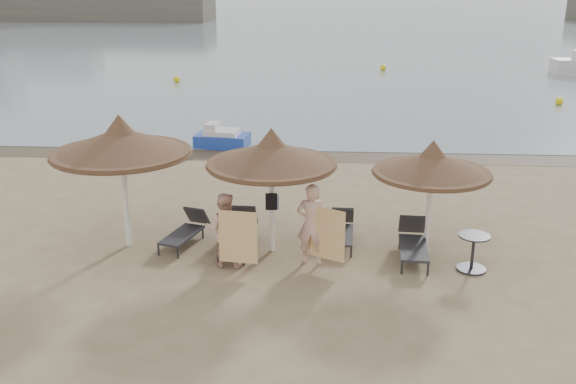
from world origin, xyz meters
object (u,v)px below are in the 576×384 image
at_px(palapa_left, 121,142).
at_px(lounger_near_left, 239,231).
at_px(palapa_center, 272,154).
at_px(side_table, 473,254).
at_px(person_left, 224,224).
at_px(lounger_near_right, 342,229).
at_px(lounger_far_left, 186,229).
at_px(person_right, 312,218).
at_px(palapa_right, 432,164).
at_px(lounger_far_right, 413,241).
at_px(pedal_boat, 222,138).

distance_m(palapa_left, lounger_near_left, 3.42).
height_order(palapa_center, side_table, palapa_center).
bearing_deg(person_left, lounger_near_right, -146.55).
relative_size(lounger_far_left, side_table, 2.13).
bearing_deg(palapa_left, lounger_near_left, 1.95).
distance_m(palapa_left, person_right, 4.70).
distance_m(palapa_right, side_table, 2.18).
bearing_deg(palapa_right, palapa_center, -176.44).
distance_m(palapa_center, lounger_far_left, 2.94).
bearing_deg(palapa_left, palapa_right, 1.07).
distance_m(lounger_far_right, person_left, 4.35).
bearing_deg(palapa_left, person_right, -9.60).
relative_size(palapa_left, lounger_far_right, 1.71).
xyz_separation_m(palapa_right, lounger_far_right, (-0.36, -0.33, -1.76)).
relative_size(lounger_near_left, lounger_near_right, 1.17).
bearing_deg(person_left, palapa_left, -17.14).
bearing_deg(lounger_far_left, lounger_near_left, 8.89).
height_order(lounger_near_right, pedal_boat, pedal_boat).
bearing_deg(palapa_left, palapa_center, -1.52).
bearing_deg(lounger_far_right, lounger_near_left, 179.74).
distance_m(person_left, pedal_boat, 10.45).
xyz_separation_m(palapa_left, lounger_far_left, (1.35, 0.26, -2.21)).
distance_m(lounger_near_left, person_right, 2.06).
bearing_deg(side_table, palapa_right, 130.68).
distance_m(palapa_center, lounger_near_left, 2.13).
height_order(lounger_near_right, side_table, side_table).
relative_size(lounger_far_right, side_table, 2.28).
bearing_deg(lounger_far_left, palapa_left, -153.23).
relative_size(palapa_left, lounger_near_left, 1.64).
distance_m(palapa_right, lounger_far_right, 1.83).
height_order(lounger_near_left, lounger_near_right, lounger_near_left).
relative_size(lounger_far_left, person_left, 0.89).
height_order(palapa_left, side_table, palapa_left).
bearing_deg(lounger_near_left, person_right, -22.72).
xyz_separation_m(palapa_left, pedal_boat, (0.74, 9.33, -2.21)).
height_order(palapa_left, person_right, palapa_left).
bearing_deg(palapa_center, side_table, -9.77).
relative_size(person_right, pedal_boat, 1.05).
xyz_separation_m(palapa_right, lounger_near_left, (-4.42, -0.04, -1.75)).
relative_size(palapa_center, pedal_boat, 1.43).
relative_size(palapa_center, lounger_near_right, 1.78).
bearing_deg(person_left, pedal_boat, -76.42).
height_order(side_table, pedal_boat, pedal_boat).
bearing_deg(palapa_left, person_left, -21.07).
xyz_separation_m(person_left, person_right, (1.92, 0.21, 0.11)).
bearing_deg(person_right, palapa_center, -26.16).
height_order(side_table, person_right, person_right).
height_order(palapa_right, lounger_near_left, palapa_right).
height_order(lounger_far_left, person_left, person_left).
bearing_deg(side_table, person_left, -179.01).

